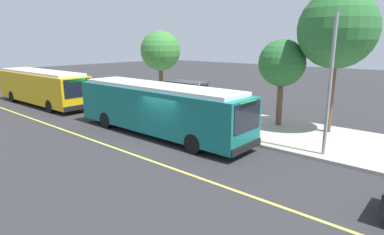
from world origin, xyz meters
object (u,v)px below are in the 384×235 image
object	(u,v)px
pedestrian_commuter	(190,108)
transit_bus_main	(158,108)
waiting_bench	(187,108)
route_sign_post	(197,97)
transit_bus_second	(42,86)

from	to	relation	value
pedestrian_commuter	transit_bus_main	bearing A→B (deg)	-85.65
transit_bus_main	pedestrian_commuter	size ratio (longest dim) A/B	7.11
waiting_bench	route_sign_post	size ratio (longest dim) A/B	0.57
transit_bus_second	route_sign_post	distance (m)	15.24
transit_bus_main	pedestrian_commuter	distance (m)	3.04
route_sign_post	pedestrian_commuter	size ratio (longest dim) A/B	1.66
route_sign_post	transit_bus_main	bearing A→B (deg)	-104.94
waiting_bench	transit_bus_second	bearing A→B (deg)	-159.13
transit_bus_second	waiting_bench	world-z (taller)	transit_bus_second
transit_bus_second	waiting_bench	bearing A→B (deg)	20.87
waiting_bench	route_sign_post	xyz separation A→B (m)	(2.51, -1.83, 1.32)
pedestrian_commuter	waiting_bench	bearing A→B (deg)	136.95
transit_bus_second	route_sign_post	xyz separation A→B (m)	(14.96, 2.91, 0.34)
route_sign_post	pedestrian_commuter	distance (m)	1.30
transit_bus_second	pedestrian_commuter	size ratio (longest dim) A/B	6.86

